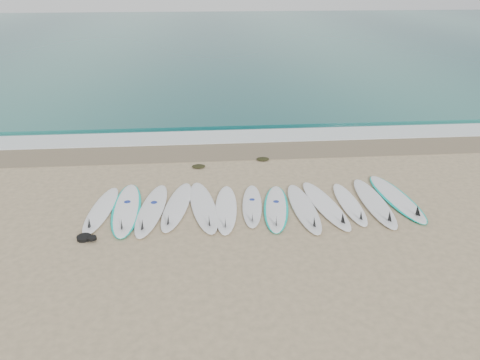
{
  "coord_description": "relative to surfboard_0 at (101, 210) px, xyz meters",
  "views": [
    {
      "loc": [
        -1.2,
        -10.47,
        5.54
      ],
      "look_at": [
        -0.23,
        0.85,
        0.4
      ],
      "focal_mm": 35.0,
      "sensor_mm": 36.0,
      "label": 1
    }
  ],
  "objects": [
    {
      "name": "ground",
      "position": [
        3.78,
        -0.07,
        -0.06
      ],
      "size": [
        120.0,
        120.0,
        0.0
      ],
      "primitive_type": "plane",
      "color": "tan"
    },
    {
      "name": "wave_crest",
      "position": [
        3.78,
        6.93,
        -0.01
      ],
      "size": [
        120.0,
        1.0,
        0.1
      ],
      "primitive_type": "cube",
      "color": "#185B58",
      "rests_on": "ground"
    },
    {
      "name": "surfboard_0",
      "position": [
        0.0,
        0.0,
        0.0
      ],
      "size": [
        0.79,
        2.6,
        0.33
      ],
      "rotation": [
        0.0,
        0.0,
        -0.1
      ],
      "color": "white",
      "rests_on": "ground"
    },
    {
      "name": "surfboard_9",
      "position": [
        5.67,
        -0.23,
        0.01
      ],
      "size": [
        1.0,
        2.86,
        0.36
      ],
      "rotation": [
        0.0,
        0.0,
        0.15
      ],
      "color": "white",
      "rests_on": "ground"
    },
    {
      "name": "seaweed_near",
      "position": [
        2.45,
        2.69,
        -0.02
      ],
      "size": [
        0.41,
        0.32,
        0.08
      ],
      "primitive_type": "ellipsoid",
      "color": "black",
      "rests_on": "ground"
    },
    {
      "name": "wet_sand_band",
      "position": [
        3.78,
        4.03,
        -0.05
      ],
      "size": [
        120.0,
        1.8,
        0.01
      ],
      "primitive_type": "cube",
      "color": "#72634B",
      "rests_on": "ground"
    },
    {
      "name": "surfboard_1",
      "position": [
        0.63,
        0.01,
        -0.0
      ],
      "size": [
        0.83,
        2.96,
        0.37
      ],
      "rotation": [
        0.0,
        0.0,
        0.04
      ],
      "color": "white",
      "rests_on": "ground"
    },
    {
      "name": "surfboard_5",
      "position": [
        3.11,
        -0.21,
        0.0
      ],
      "size": [
        0.73,
        2.67,
        0.34
      ],
      "rotation": [
        0.0,
        0.0,
        -0.07
      ],
      "color": "white",
      "rests_on": "ground"
    },
    {
      "name": "seaweed_far",
      "position": [
        4.48,
        3.12,
        -0.02
      ],
      "size": [
        0.4,
        0.31,
        0.08
      ],
      "primitive_type": "ellipsoid",
      "color": "black",
      "rests_on": "ground"
    },
    {
      "name": "surfboard_10",
      "position": [
        6.29,
        -0.2,
        -0.0
      ],
      "size": [
        0.52,
        2.43,
        0.31
      ],
      "rotation": [
        0.0,
        0.0,
        0.01
      ],
      "color": "white",
      "rests_on": "ground"
    },
    {
      "name": "surfboard_2",
      "position": [
        1.26,
        -0.11,
        0.01
      ],
      "size": [
        0.91,
        2.91,
        0.37
      ],
      "rotation": [
        0.0,
        0.0,
        -0.11
      ],
      "color": "white",
      "rests_on": "ground"
    },
    {
      "name": "leash_coil",
      "position": [
        -0.09,
        -1.29,
        -0.01
      ],
      "size": [
        0.46,
        0.36,
        0.11
      ],
      "color": "black",
      "rests_on": "ground"
    },
    {
      "name": "surfboard_6",
      "position": [
        3.79,
        -0.07,
        -0.0
      ],
      "size": [
        0.74,
        2.42,
        0.3
      ],
      "rotation": [
        0.0,
        0.0,
        -0.11
      ],
      "color": "white",
      "rests_on": "ground"
    },
    {
      "name": "surfboard_4",
      "position": [
        2.56,
        -0.05,
        0.01
      ],
      "size": [
        0.95,
        2.95,
        0.37
      ],
      "rotation": [
        0.0,
        0.0,
        0.12
      ],
      "color": "white",
      "rests_on": "ground"
    },
    {
      "name": "surfboard_3",
      "position": [
        1.87,
        0.04,
        0.0
      ],
      "size": [
        1.0,
        2.79,
        0.35
      ],
      "rotation": [
        0.0,
        0.0,
        -0.16
      ],
      "color": "white",
      "rests_on": "ground"
    },
    {
      "name": "foam_band",
      "position": [
        3.78,
        5.43,
        -0.04
      ],
      "size": [
        120.0,
        1.4,
        0.04
      ],
      "primitive_type": "cube",
      "color": "silver",
      "rests_on": "ground"
    },
    {
      "name": "surfboard_8",
      "position": [
        5.08,
        -0.34,
        0.0
      ],
      "size": [
        0.66,
        2.76,
        0.35
      ],
      "rotation": [
        0.0,
        0.0,
        0.03
      ],
      "color": "silver",
      "rests_on": "ground"
    },
    {
      "name": "surfboard_11",
      "position": [
        6.94,
        -0.21,
        0.01
      ],
      "size": [
        0.62,
        2.88,
        0.37
      ],
      "rotation": [
        0.0,
        0.0,
        -0.01
      ],
      "color": "white",
      "rests_on": "ground"
    },
    {
      "name": "ocean",
      "position": [
        3.78,
        32.43,
        -0.04
      ],
      "size": [
        120.0,
        55.0,
        0.03
      ],
      "primitive_type": "cube",
      "color": "#185B58",
      "rests_on": "ground"
    },
    {
      "name": "surfboard_12",
      "position": [
        7.62,
        0.03,
        -0.0
      ],
      "size": [
        0.95,
        2.95,
        0.37
      ],
      "rotation": [
        0.0,
        0.0,
        0.09
      ],
      "color": "white",
      "rests_on": "ground"
    },
    {
      "name": "surfboard_7",
      "position": [
        4.38,
        -0.23,
        -0.01
      ],
      "size": [
        1.01,
        2.64,
        0.33
      ],
      "rotation": [
        0.0,
        0.0,
        -0.16
      ],
      "color": "white",
      "rests_on": "ground"
    }
  ]
}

